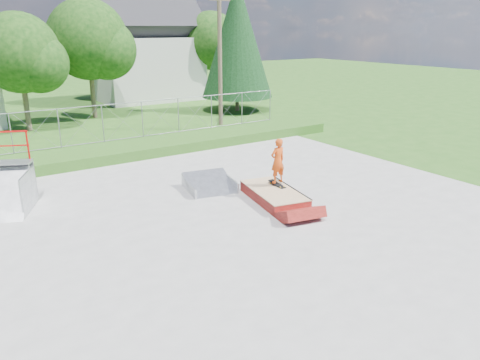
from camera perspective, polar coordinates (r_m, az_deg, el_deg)
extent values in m
plane|color=#295819|center=(14.42, -2.63, -5.36)|extent=(120.00, 120.00, 0.00)
cube|color=gray|center=(14.41, -2.63, -5.29)|extent=(20.00, 16.00, 0.04)
cube|color=#295819|center=(22.60, -15.33, 3.36)|extent=(24.00, 3.00, 0.50)
cube|color=maroon|center=(16.23, 4.15, -1.93)|extent=(1.89, 3.03, 0.39)
cube|color=tan|center=(16.16, 4.17, -1.22)|extent=(1.91, 3.05, 0.03)
cube|color=black|center=(16.56, 4.55, -0.53)|extent=(0.23, 0.80, 0.13)
imported|color=#DA4A14|center=(16.33, 4.61, 2.10)|extent=(0.59, 0.39, 1.58)
cube|color=#BBBBB6|center=(40.68, -11.24, 13.15)|extent=(8.00, 6.00, 5.00)
cube|color=#29282D|center=(40.56, -11.54, 17.93)|extent=(8.40, 6.08, 6.08)
cylinder|color=brown|center=(27.44, -2.46, 14.41)|extent=(0.24, 0.24, 8.00)
cylinder|color=brown|center=(30.07, -24.54, 7.81)|extent=(0.30, 0.30, 2.45)
sphere|color=#0E340E|center=(29.76, -25.36, 13.83)|extent=(4.48, 4.48, 4.48)
sphere|color=#0E340E|center=(29.39, -23.38, 12.95)|extent=(3.36, 3.36, 3.36)
cylinder|color=brown|center=(32.98, -17.47, 9.68)|extent=(0.30, 0.30, 2.80)
sphere|color=#0E340E|center=(32.70, -18.09, 15.98)|extent=(5.12, 5.12, 5.12)
sphere|color=#0E340E|center=(32.40, -15.96, 15.02)|extent=(3.84, 3.84, 3.84)
cylinder|color=brown|center=(41.26, -3.49, 11.85)|extent=(0.30, 0.30, 2.62)
sphere|color=#0E340E|center=(41.04, -3.58, 16.59)|extent=(4.80, 4.80, 4.80)
sphere|color=#0E340E|center=(41.01, -2.00, 15.78)|extent=(3.60, 3.60, 3.60)
cylinder|color=brown|center=(41.34, -17.41, 10.73)|extent=(0.30, 0.30, 2.10)
sphere|color=#0E340E|center=(41.12, -17.78, 14.49)|extent=(3.84, 3.84, 3.84)
sphere|color=#0E340E|center=(40.91, -16.52, 13.91)|extent=(2.88, 2.88, 2.88)
cylinder|color=brown|center=(34.41, -0.35, 9.46)|extent=(0.28, 0.28, 1.20)
cone|color=black|center=(34.03, -0.36, 16.89)|extent=(5.04, 5.04, 8.10)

